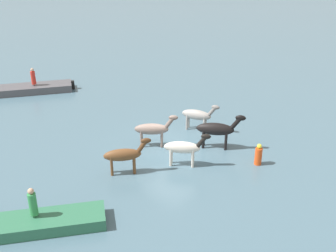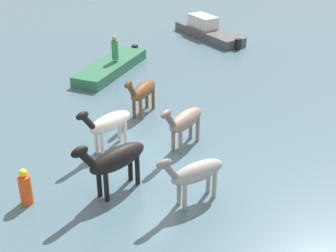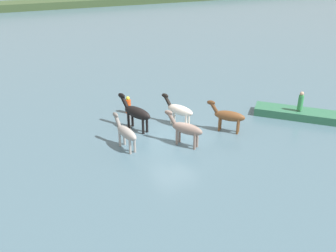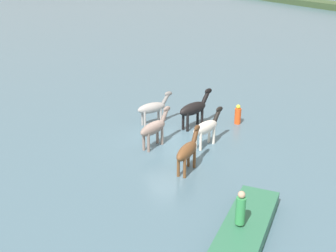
# 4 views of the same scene
# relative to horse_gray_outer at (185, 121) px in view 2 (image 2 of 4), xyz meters

# --- Properties ---
(ground_plane) EXTENTS (206.93, 206.93, 0.00)m
(ground_plane) POSITION_rel_horse_gray_outer_xyz_m (-0.28, 0.99, -1.01)
(ground_plane) COLOR #476675
(horse_gray_outer) EXTENTS (1.65, 2.13, 1.83)m
(horse_gray_outer) POSITION_rel_horse_gray_outer_xyz_m (0.00, 0.00, 0.00)
(horse_gray_outer) COLOR gray
(horse_gray_outer) RESTS_ON ground_plane
(horse_mid_herd) EXTENTS (0.91, 2.26, 1.75)m
(horse_mid_herd) POSITION_rel_horse_gray_outer_xyz_m (-3.08, 0.90, -0.04)
(horse_mid_herd) COLOR #9E9993
(horse_mid_herd) RESTS_ON ground_plane
(horse_dun_straggler) EXTENTS (1.44, 2.19, 1.80)m
(horse_dun_straggler) POSITION_rel_horse_gray_outer_xyz_m (0.74, 2.48, -0.02)
(horse_dun_straggler) COLOR silver
(horse_dun_straggler) RESTS_ON ground_plane
(horse_dark_mare) EXTENTS (1.88, 1.88, 1.79)m
(horse_dark_mare) POSITION_rel_horse_gray_outer_xyz_m (3.00, 0.58, -0.02)
(horse_dark_mare) COLOR brown
(horse_dark_mare) RESTS_ON ground_plane
(horse_pinto_flank) EXTENTS (1.49, 2.48, 2.00)m
(horse_pinto_flank) POSITION_rel_horse_gray_outer_xyz_m (-1.82, 2.88, 0.10)
(horse_pinto_flank) COLOR black
(horse_pinto_flank) RESTS_ON ground_plane
(boat_motor_center) EXTENTS (4.64, 4.43, 0.75)m
(boat_motor_center) POSITION_rel_horse_gray_outer_xyz_m (8.07, 0.62, -0.83)
(boat_motor_center) COLOR #2D6B4C
(boat_motor_center) RESTS_ON ground_plane
(boat_dinghy_port) EXTENTS (5.40, 2.51, 1.35)m
(boat_dinghy_port) POSITION_rel_horse_gray_outer_xyz_m (11.83, -6.20, -0.69)
(boat_dinghy_port) COLOR #4C4C51
(boat_dinghy_port) RESTS_ON ground_plane
(person_boatman_standing) EXTENTS (0.32, 0.32, 1.19)m
(person_boatman_standing) POSITION_rel_horse_gray_outer_xyz_m (8.10, 0.39, 0.14)
(person_boatman_standing) COLOR #338C4C
(person_boatman_standing) RESTS_ON boat_motor_center
(buoy_channel_marker) EXTENTS (0.36, 0.36, 1.14)m
(buoy_channel_marker) POSITION_rel_horse_gray_outer_xyz_m (-1.52, 5.46, -0.50)
(buoy_channel_marker) COLOR #E54C19
(buoy_channel_marker) RESTS_ON ground_plane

